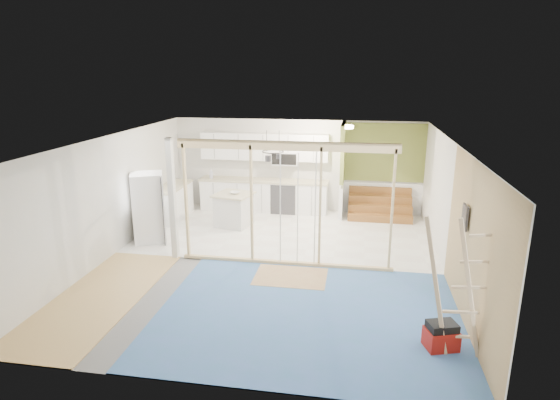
% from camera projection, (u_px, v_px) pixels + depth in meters
% --- Properties ---
extents(room, '(7.01, 8.01, 2.61)m').
position_uv_depth(room, '(271.00, 204.00, 9.45)').
color(room, slate).
rests_on(room, ground).
extents(floor_overlays, '(7.00, 8.00, 0.03)m').
position_uv_depth(floor_overlays, '(275.00, 262.00, 9.85)').
color(floor_overlays, white).
rests_on(floor_overlays, room).
extents(stud_frame, '(4.66, 0.14, 2.60)m').
position_uv_depth(stud_frame, '(257.00, 189.00, 9.41)').
color(stud_frame, '#DABE85').
rests_on(stud_frame, room).
extents(base_cabinets, '(4.45, 2.24, 0.93)m').
position_uv_depth(base_cabinets, '(237.00, 197.00, 13.13)').
color(base_cabinets, white).
rests_on(base_cabinets, room).
extents(upper_cabinets, '(3.60, 0.41, 0.85)m').
position_uv_depth(upper_cabinets, '(266.00, 148.00, 13.07)').
color(upper_cabinets, white).
rests_on(upper_cabinets, room).
extents(green_partition, '(2.25, 1.51, 2.60)m').
position_uv_depth(green_partition, '(369.00, 184.00, 12.70)').
color(green_partition, olive).
rests_on(green_partition, room).
extents(pot_rack, '(0.52, 0.52, 0.72)m').
position_uv_depth(pot_rack, '(273.00, 154.00, 11.11)').
color(pot_rack, black).
rests_on(pot_rack, room).
extents(sheathing_panel, '(0.02, 4.00, 2.60)m').
position_uv_depth(sheathing_panel, '(474.00, 251.00, 7.00)').
color(sheathing_panel, tan).
rests_on(sheathing_panel, room).
extents(electrical_panel, '(0.04, 0.30, 0.40)m').
position_uv_depth(electrical_panel, '(465.00, 217.00, 7.48)').
color(electrical_panel, '#3D3D43').
rests_on(electrical_panel, room).
extents(ceiling_light, '(0.32, 0.32, 0.08)m').
position_uv_depth(ceiling_light, '(347.00, 127.00, 11.75)').
color(ceiling_light, '#FFEABF').
rests_on(ceiling_light, room).
extents(fridge, '(0.96, 0.92, 1.64)m').
position_uv_depth(fridge, '(149.00, 208.00, 10.90)').
color(fridge, white).
rests_on(fridge, room).
extents(island, '(1.06, 1.06, 0.87)m').
position_uv_depth(island, '(234.00, 210.00, 12.07)').
color(island, silver).
rests_on(island, room).
extents(bowl, '(0.29, 0.29, 0.06)m').
position_uv_depth(bowl, '(235.00, 193.00, 11.91)').
color(bowl, silver).
rests_on(bowl, island).
extents(soap_bottle_a, '(0.15, 0.15, 0.30)m').
position_uv_depth(soap_bottle_a, '(211.00, 173.00, 13.32)').
color(soap_bottle_a, '#B2B4C6').
rests_on(soap_bottle_a, base_cabinets).
extents(soap_bottle_b, '(0.11, 0.11, 0.19)m').
position_uv_depth(soap_bottle_b, '(321.00, 178.00, 13.03)').
color(soap_bottle_b, silver).
rests_on(soap_bottle_b, base_cabinets).
extents(toolbox, '(0.53, 0.46, 0.42)m').
position_uv_depth(toolbox, '(441.00, 336.00, 6.76)').
color(toolbox, maroon).
rests_on(toolbox, room).
extents(ladder, '(1.07, 0.19, 2.00)m').
position_uv_depth(ladder, '(457.00, 288.00, 6.44)').
color(ladder, tan).
rests_on(ladder, room).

